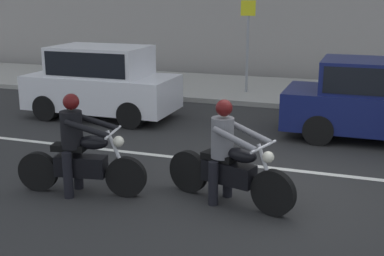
{
  "coord_description": "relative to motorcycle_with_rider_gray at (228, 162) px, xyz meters",
  "views": [
    {
      "loc": [
        1.31,
        -7.84,
        3.09
      ],
      "look_at": [
        -1.25,
        -0.56,
        1.03
      ],
      "focal_mm": 47.79,
      "sensor_mm": 36.0,
      "label": 1
    }
  ],
  "objects": [
    {
      "name": "ground_plane",
      "position": [
        0.57,
        0.87,
        -0.64
      ],
      "size": [
        80.0,
        80.0,
        0.0
      ],
      "primitive_type": "plane",
      "color": "#262626"
    },
    {
      "name": "sidewalk_slab",
      "position": [
        0.57,
        8.87,
        -0.57
      ],
      "size": [
        40.0,
        4.4,
        0.14
      ],
      "primitive_type": "cube",
      "color": "#99968E",
      "rests_on": "ground_plane"
    },
    {
      "name": "lane_marking_stripe",
      "position": [
        0.73,
        1.77,
        -0.64
      ],
      "size": [
        18.0,
        0.14,
        0.01
      ],
      "primitive_type": "cube",
      "color": "silver",
      "rests_on": "ground_plane"
    },
    {
      "name": "motorcycle_with_rider_gray",
      "position": [
        0.0,
        0.0,
        0.0
      ],
      "size": [
        2.12,
        0.88,
        1.58
      ],
      "color": "black",
      "rests_on": "ground_plane"
    },
    {
      "name": "motorcycle_with_rider_black_leather",
      "position": [
        -2.28,
        -0.42,
        0.01
      ],
      "size": [
        2.08,
        0.75,
        1.61
      ],
      "color": "black",
      "rests_on": "ground_plane"
    },
    {
      "name": "parked_hatchback_white",
      "position": [
        -4.46,
        4.21,
        0.29
      ],
      "size": [
        3.73,
        1.76,
        1.8
      ],
      "color": "silver",
      "rests_on": "ground_plane"
    },
    {
      "name": "street_sign_post",
      "position": [
        -1.65,
        8.06,
        1.15
      ],
      "size": [
        0.44,
        0.08,
        2.74
      ],
      "color": "gray",
      "rests_on": "sidewalk_slab"
    }
  ]
}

